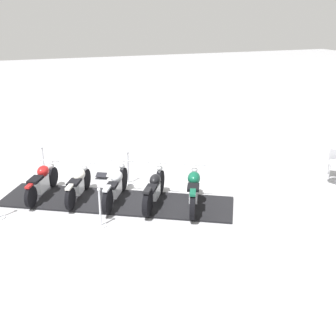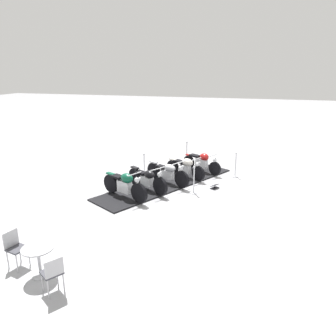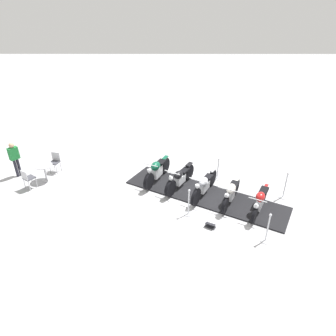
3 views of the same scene
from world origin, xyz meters
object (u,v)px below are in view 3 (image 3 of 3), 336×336
at_px(motorcycle_cream, 231,192).
at_px(bystander_person, 14,157).
at_px(cafe_table, 44,169).
at_px(motorcycle_forest, 157,170).
at_px(cafe_chair_near_table, 28,178).
at_px(cafe_chair_across_table, 55,161).
at_px(motorcycle_black, 180,178).
at_px(stanchion_right_mid, 189,206).
at_px(info_placard, 210,226).
at_px(stanchion_left_rear, 284,189).
at_px(stanchion_right_rear, 267,233).
at_px(motorcycle_chrome, 204,185).
at_px(stanchion_left_mid, 218,172).
at_px(motorcycle_maroon, 260,201).

xyz_separation_m(motorcycle_cream, bystander_person, (9.16, -2.14, 0.45)).
bearing_deg(bystander_person, cafe_table, 22.25).
xyz_separation_m(motorcycle_forest, cafe_chair_near_table, (5.34, 0.58, -0.03)).
bearing_deg(cafe_chair_across_table, motorcycle_black, 89.28).
distance_m(stanchion_right_mid, info_placard, 1.06).
relative_size(stanchion_left_rear, stanchion_right_rear, 1.04).
height_order(motorcycle_black, stanchion_right_rear, stanchion_right_rear).
xyz_separation_m(motorcycle_chrome, stanchion_left_mid, (-0.73, -1.29, -0.14)).
distance_m(motorcycle_chrome, motorcycle_maroon, 2.22).
bearing_deg(motorcycle_forest, stanchion_right_rear, 70.31).
height_order(motorcycle_cream, stanchion_left_rear, stanchion_left_rear).
xyz_separation_m(stanchion_right_mid, stanchion_right_rear, (-2.45, 1.39, -0.03)).
distance_m(stanchion_left_rear, cafe_table, 10.08).
distance_m(motorcycle_chrome, info_placard, 1.99).
relative_size(stanchion_right_mid, stanchion_left_mid, 1.03).
bearing_deg(motorcycle_cream, motorcycle_forest, -92.43).
relative_size(motorcycle_chrome, info_placard, 4.87).
bearing_deg(stanchion_left_rear, motorcycle_cream, 11.36).
relative_size(stanchion_right_mid, cafe_chair_across_table, 1.18).
distance_m(stanchion_right_mid, bystander_person, 8.03).
bearing_deg(stanchion_right_rear, bystander_person, -22.92).
xyz_separation_m(motorcycle_cream, cafe_chair_near_table, (8.24, -1.07, 0.01)).
xyz_separation_m(stanchion_left_rear, info_placard, (3.15, 1.84, -0.31)).
distance_m(motorcycle_forest, cafe_chair_near_table, 5.37).
bearing_deg(cafe_table, info_placard, 155.37).
bearing_deg(stanchion_right_rear, cafe_table, -23.99).
distance_m(motorcycle_black, cafe_chair_across_table, 5.84).
distance_m(motorcycle_black, stanchion_right_rear, 4.18).
bearing_deg(stanchion_right_mid, stanchion_left_mid, -119.55).
xyz_separation_m(stanchion_right_mid, cafe_table, (6.12, -2.42, 0.19)).
xyz_separation_m(cafe_table, cafe_chair_near_table, (0.45, 0.68, -0.03)).
bearing_deg(motorcycle_cream, cafe_chair_near_table, -70.21).
bearing_deg(cafe_chair_across_table, cafe_table, 0.00).
bearing_deg(motorcycle_chrome, bystander_person, -71.71).
height_order(motorcycle_forest, bystander_person, bystander_person).
height_order(cafe_chair_near_table, cafe_chair_across_table, cafe_chair_across_table).
relative_size(motorcycle_maroon, stanchion_left_rear, 1.67).
distance_m(motorcycle_forest, motorcycle_black, 1.11).
bearing_deg(stanchion_left_mid, stanchion_right_rear, 104.76).
xyz_separation_m(motorcycle_cream, stanchion_right_mid, (1.66, 0.68, -0.15)).
relative_size(motorcycle_cream, stanchion_right_rear, 1.72).
relative_size(motorcycle_cream, cafe_chair_across_table, 2.04).
relative_size(motorcycle_cream, cafe_chair_near_table, 2.13).
bearing_deg(motorcycle_forest, info_placard, 58.33).
bearing_deg(stanchion_left_rear, motorcycle_black, -9.04).
bearing_deg(stanchion_right_rear, info_placard, -21.41).
distance_m(stanchion_left_rear, stanchion_left_mid, 2.82).
bearing_deg(cafe_table, stanchion_left_rear, 172.58).
height_order(cafe_chair_near_table, bystander_person, bystander_person).
bearing_deg(motorcycle_forest, stanchion_left_rear, 102.32).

